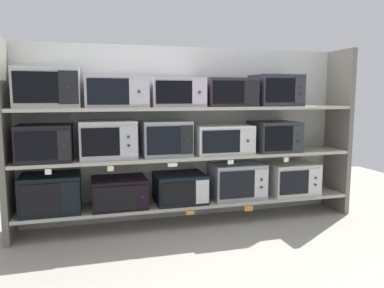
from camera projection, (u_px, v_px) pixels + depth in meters
ground at (229, 268)px, 2.69m from camera, size 7.18×6.00×0.02m
back_panel at (186, 133)px, 3.74m from camera, size 3.38×0.04×1.70m
upright_left at (5, 141)px, 3.10m from camera, size 0.05×0.41×1.70m
upright_right at (338, 131)px, 3.96m from camera, size 0.05×0.41×1.70m
shelf_0 at (192, 202)px, 3.61m from camera, size 3.18×0.41×0.03m
microwave_0 at (51, 193)px, 3.24m from camera, size 0.50×0.39×0.33m
microwave_1 at (119, 192)px, 3.41m from camera, size 0.49×0.42×0.26m
microwave_2 at (180, 188)px, 3.56m from camera, size 0.47×0.41×0.27m
microwave_3 at (237, 181)px, 3.71m from camera, size 0.52×0.35×0.34m
microwave_4 at (291, 178)px, 3.87m from camera, size 0.50×0.40×0.32m
price_tag_0 at (190, 213)px, 3.40m from camera, size 0.08×0.00×0.03m
price_tag_1 at (249, 208)px, 3.56m from camera, size 0.09×0.00×0.05m
shelf_1 at (192, 156)px, 3.56m from camera, size 3.18×0.41×0.03m
microwave_5 at (45, 143)px, 3.18m from camera, size 0.45×0.41×0.31m
microwave_6 at (108, 140)px, 3.32m from camera, size 0.49×0.36×0.34m
microwave_7 at (166, 138)px, 3.46m from camera, size 0.45×0.35×0.33m
microwave_8 at (223, 139)px, 3.61m from camera, size 0.56×0.35×0.27m
microwave_9 at (274, 136)px, 3.76m from camera, size 0.44×0.42×0.30m
price_tag_2 at (48, 172)px, 3.02m from camera, size 0.05×0.00×0.04m
price_tag_3 at (111, 169)px, 3.16m from camera, size 0.05×0.00×0.04m
price_tag_4 at (173, 165)px, 3.30m from camera, size 0.09×0.00×0.03m
price_tag_5 at (231, 162)px, 3.45m from camera, size 0.06×0.00×0.04m
price_tag_6 at (286, 160)px, 3.60m from camera, size 0.05×0.00×0.05m
shelf_2 at (192, 108)px, 3.50m from camera, size 3.18×0.41×0.03m
microwave_10 at (47, 88)px, 3.13m from camera, size 0.53×0.35×0.34m
microwave_11 at (116, 92)px, 3.29m from camera, size 0.54×0.36×0.27m
microwave_12 at (177, 92)px, 3.44m from camera, size 0.49×0.35×0.26m
microwave_13 at (229, 92)px, 3.57m from camera, size 0.48×0.34×0.27m
microwave_14 at (276, 91)px, 3.70m from camera, size 0.44×0.40×0.31m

